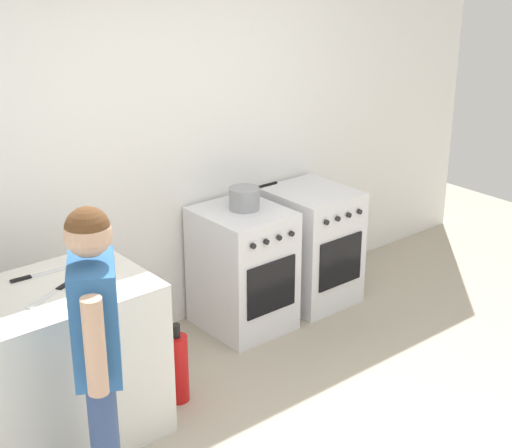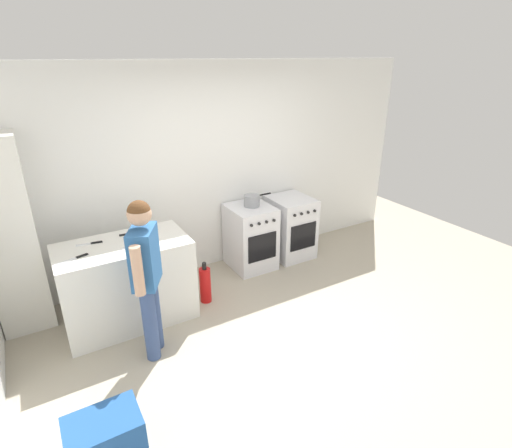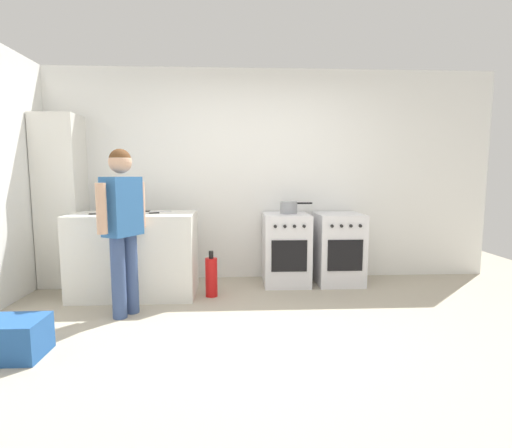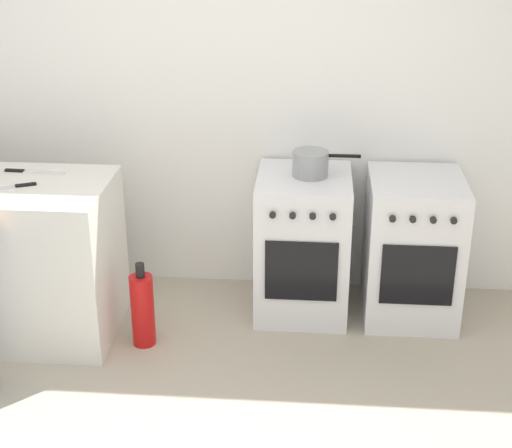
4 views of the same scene
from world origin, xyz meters
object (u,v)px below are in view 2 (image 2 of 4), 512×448
oven_left (250,237)px  oven_right (290,227)px  recycling_crate_lower (104,435)px  knife_carving (136,243)px  knife_chef (73,259)px  person (146,269)px  larder_cabinet (9,238)px  pot (252,200)px  fire_extinguisher (205,285)px  knife_bread (135,233)px  knife_utility (90,243)px

oven_left → oven_right: 0.64m
oven_left → recycling_crate_lower: size_ratio=1.63×
knife_carving → knife_chef: bearing=-174.8°
person → larder_cabinet: size_ratio=0.77×
pot → person: (-1.67, -1.04, -0.01)m
larder_cabinet → oven_left: bearing=-2.2°
pot → fire_extinguisher: bearing=-151.3°
larder_cabinet → knife_bread: bearing=-14.4°
knife_carving → person: size_ratio=0.20×
knife_chef → knife_bread: bearing=24.9°
oven_right → fire_extinguisher: size_ratio=1.70×
knife_chef → person: person is taller
knife_bread → larder_cabinet: larder_cabinet is taller
knife_chef → oven_left: bearing=12.7°
pot → fire_extinguisher: 1.25m
knife_bread → knife_utility: bearing=-175.4°
knife_utility → recycling_crate_lower: 1.83m
oven_left → knife_bread: (-1.52, -0.19, 0.48)m
fire_extinguisher → recycling_crate_lower: (-1.39, -1.38, -0.08)m
knife_utility → larder_cabinet: (-0.68, 0.33, 0.10)m
person → knife_utility: bearing=112.4°
oven_left → oven_right: (0.64, -0.00, -0.00)m
fire_extinguisher → person: bearing=-144.7°
knife_chef → knife_utility: same height
oven_right → recycling_crate_lower: bearing=-147.4°
oven_right → pot: (-0.61, 0.02, 0.50)m
oven_left → knife_carving: 1.70m
knife_utility → larder_cabinet: larder_cabinet is taller
knife_chef → recycling_crate_lower: size_ratio=0.59×
knife_bread → knife_chef: same height
knife_chef → knife_utility: 0.33m
knife_chef → fire_extinguisher: 1.47m
fire_extinguisher → larder_cabinet: larder_cabinet is taller
knife_chef → knife_utility: bearing=53.2°
person → oven_left: bearing=32.0°
knife_chef → recycling_crate_lower: 1.57m
fire_extinguisher → oven_left: bearing=28.8°
fire_extinguisher → knife_utility: bearing=167.0°
fire_extinguisher → larder_cabinet: 2.03m
pot → knife_chef: bearing=-167.0°
knife_bread → fire_extinguisher: 0.99m
larder_cabinet → person: bearing=-48.0°
oven_right → fire_extinguisher: 1.60m
oven_right → larder_cabinet: size_ratio=0.42×
knife_carving → fire_extinguisher: 0.98m
knife_chef → fire_extinguisher: knife_chef is taller
oven_right → pot: pot is taller
oven_right → fire_extinguisher: (-1.51, -0.48, -0.21)m
knife_chef → fire_extinguisher: (1.30, 0.01, -0.69)m
knife_bread → person: size_ratio=0.23×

